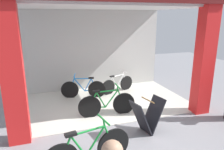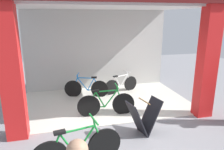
{
  "view_description": "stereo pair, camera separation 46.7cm",
  "coord_description": "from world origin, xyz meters",
  "px_view_note": "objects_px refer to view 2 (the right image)",
  "views": [
    {
      "loc": [
        -1.85,
        -4.76,
        2.76
      ],
      "look_at": [
        0.0,
        0.8,
        1.15
      ],
      "focal_mm": 34.08,
      "sensor_mm": 36.0,
      "label": 1
    },
    {
      "loc": [
        -1.4,
        -4.89,
        2.76
      ],
      "look_at": [
        0.0,
        0.8,
        1.15
      ],
      "focal_mm": 34.08,
      "sensor_mm": 36.0,
      "label": 2
    }
  ],
  "objects_px": {
    "bicycle_parked_0": "(78,150)",
    "sandwich_board_sign": "(144,117)",
    "bicycle_inside_0": "(106,104)",
    "bicycle_inside_2": "(86,88)",
    "bicycle_inside_1": "(121,85)"
  },
  "relations": [
    {
      "from": "bicycle_inside_1",
      "to": "bicycle_parked_0",
      "type": "distance_m",
      "value": 4.23
    },
    {
      "from": "bicycle_inside_1",
      "to": "bicycle_inside_2",
      "type": "bearing_deg",
      "value": -173.29
    },
    {
      "from": "bicycle_inside_0",
      "to": "bicycle_parked_0",
      "type": "distance_m",
      "value": 2.23
    },
    {
      "from": "bicycle_inside_1",
      "to": "bicycle_parked_0",
      "type": "bearing_deg",
      "value": -117.14
    },
    {
      "from": "bicycle_inside_0",
      "to": "sandwich_board_sign",
      "type": "height_order",
      "value": "bicycle_inside_0"
    },
    {
      "from": "bicycle_inside_0",
      "to": "bicycle_parked_0",
      "type": "height_order",
      "value": "bicycle_parked_0"
    },
    {
      "from": "bicycle_inside_0",
      "to": "bicycle_inside_2",
      "type": "height_order",
      "value": "bicycle_inside_0"
    },
    {
      "from": "bicycle_inside_0",
      "to": "bicycle_inside_2",
      "type": "bearing_deg",
      "value": 102.71
    },
    {
      "from": "bicycle_inside_0",
      "to": "bicycle_inside_1",
      "type": "height_order",
      "value": "bicycle_inside_0"
    },
    {
      "from": "bicycle_parked_0",
      "to": "sandwich_board_sign",
      "type": "height_order",
      "value": "bicycle_parked_0"
    },
    {
      "from": "bicycle_inside_1",
      "to": "sandwich_board_sign",
      "type": "relative_size",
      "value": 1.56
    },
    {
      "from": "bicycle_inside_0",
      "to": "bicycle_inside_2",
      "type": "distance_m",
      "value": 1.64
    },
    {
      "from": "bicycle_parked_0",
      "to": "sandwich_board_sign",
      "type": "relative_size",
      "value": 1.95
    },
    {
      "from": "bicycle_inside_0",
      "to": "sandwich_board_sign",
      "type": "bearing_deg",
      "value": -60.06
    },
    {
      "from": "bicycle_inside_2",
      "to": "sandwich_board_sign",
      "type": "xyz_separation_m",
      "value": [
        1.03,
        -2.76,
        0.09
      ]
    }
  ]
}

